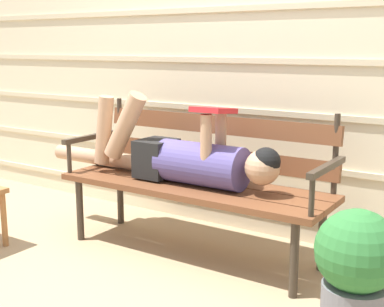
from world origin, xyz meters
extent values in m
plane|color=tan|center=(0.00, 0.00, 0.00)|extent=(12.00, 12.00, 0.00)
cube|color=beige|center=(0.00, 0.72, 1.13)|extent=(5.28, 0.06, 2.26)
cube|color=beige|center=(0.00, 0.69, 0.16)|extent=(5.28, 0.02, 0.04)
cube|color=beige|center=(0.00, 0.69, 0.48)|extent=(5.28, 0.02, 0.04)
cube|color=beige|center=(0.00, 0.69, 0.81)|extent=(5.28, 0.02, 0.04)
cube|color=beige|center=(0.00, 0.69, 1.13)|extent=(5.28, 0.02, 0.04)
cube|color=beige|center=(0.00, 0.69, 1.45)|extent=(5.28, 0.02, 0.04)
cube|color=brown|center=(0.00, -0.02, 0.41)|extent=(1.65, 0.16, 0.04)
cube|color=brown|center=(0.00, 0.15, 0.41)|extent=(1.65, 0.16, 0.04)
cube|color=brown|center=(0.00, 0.31, 0.41)|extent=(1.65, 0.16, 0.04)
cube|color=brown|center=(0.00, 0.39, 0.55)|extent=(1.58, 0.05, 0.11)
cube|color=brown|center=(0.00, 0.39, 0.75)|extent=(1.58, 0.05, 0.11)
cylinder|color=#382D23|center=(-0.76, 0.39, 0.65)|extent=(0.03, 0.03, 0.44)
cylinder|color=#382D23|center=(0.76, 0.39, 0.65)|extent=(0.03, 0.03, 0.44)
cylinder|color=#382D23|center=(-0.73, -0.05, 0.20)|extent=(0.04, 0.04, 0.40)
cylinder|color=#382D23|center=(0.73, -0.05, 0.20)|extent=(0.04, 0.04, 0.40)
cylinder|color=#382D23|center=(-0.73, 0.34, 0.20)|extent=(0.04, 0.04, 0.40)
cylinder|color=#382D23|center=(0.73, 0.34, 0.20)|extent=(0.04, 0.04, 0.40)
cube|color=#382D23|center=(-0.80, 0.15, 0.63)|extent=(0.04, 0.47, 0.03)
cylinder|color=#382D23|center=(-0.80, -0.05, 0.53)|extent=(0.03, 0.03, 0.20)
cube|color=#382D23|center=(0.80, 0.15, 0.63)|extent=(0.04, 0.47, 0.03)
cylinder|color=#382D23|center=(0.80, -0.05, 0.53)|extent=(0.03, 0.03, 0.20)
cylinder|color=#514784|center=(0.07, 0.15, 0.56)|extent=(0.53, 0.25, 0.25)
cube|color=black|center=(-0.26, 0.15, 0.56)|extent=(0.20, 0.24, 0.22)
sphere|color=tan|center=(0.45, 0.15, 0.59)|extent=(0.19, 0.19, 0.19)
sphere|color=black|center=(0.47, 0.15, 0.62)|extent=(0.16, 0.16, 0.16)
cylinder|color=tan|center=(-0.45, 0.09, 0.74)|extent=(0.31, 0.11, 0.43)
cylinder|color=tan|center=(-0.62, 0.09, 0.70)|extent=(0.15, 0.09, 0.44)
cylinder|color=tan|center=(-0.75, 0.21, 0.49)|extent=(0.82, 0.10, 0.10)
cylinder|color=tan|center=(0.14, 0.07, 0.71)|extent=(0.06, 0.06, 0.30)
cylinder|color=tan|center=(0.14, 0.23, 0.71)|extent=(0.06, 0.06, 0.30)
cube|color=red|center=(0.14, 0.15, 0.87)|extent=(0.20, 0.26, 0.06)
cylinder|color=#9E6638|center=(-1.04, -0.39, 0.17)|extent=(0.04, 0.04, 0.34)
sphere|color=#2D7033|center=(1.11, -0.35, 0.43)|extent=(0.34, 0.34, 0.34)
camera|label=1|loc=(1.65, -2.36, 1.22)|focal=49.68mm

